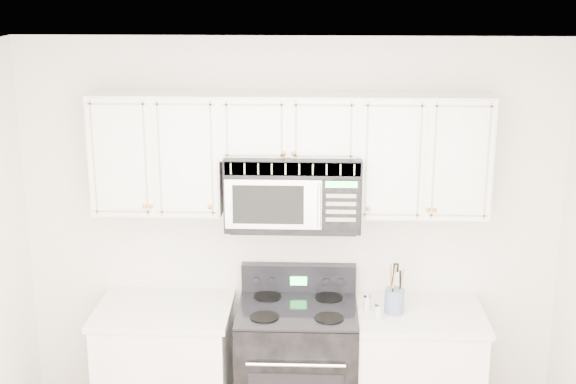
{
  "coord_description": "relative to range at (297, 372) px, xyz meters",
  "views": [
    {
      "loc": [
        0.18,
        -3.24,
        3.01
      ],
      "look_at": [
        0.0,
        1.3,
        1.73
      ],
      "focal_mm": 50.0,
      "sensor_mm": 36.0,
      "label": 1
    }
  ],
  "objects": [
    {
      "name": "upper_cabinets",
      "position": [
        -0.05,
        0.15,
        1.45
      ],
      "size": [
        2.44,
        0.37,
        0.75
      ],
      "color": "white",
      "rests_on": "ground"
    },
    {
      "name": "shaker_salt",
      "position": [
        0.44,
        0.0,
        0.49
      ],
      "size": [
        0.05,
        0.05,
        0.11
      ],
      "color": "#BCBBC0",
      "rests_on": "base_cabinet_right"
    },
    {
      "name": "base_cabinet_right",
      "position": [
        0.75,
        0.01,
        -0.06
      ],
      "size": [
        0.86,
        0.65,
        0.92
      ],
      "color": "white",
      "rests_on": "ground"
    },
    {
      "name": "utensil_crock",
      "position": [
        0.61,
        -0.02,
        0.52
      ],
      "size": [
        0.12,
        0.12,
        0.33
      ],
      "color": "slate",
      "rests_on": "base_cabinet_right"
    },
    {
      "name": "base_cabinet_left",
      "position": [
        -0.85,
        0.01,
        -0.06
      ],
      "size": [
        0.86,
        0.65,
        0.92
      ],
      "color": "white",
      "rests_on": "ground"
    },
    {
      "name": "room",
      "position": [
        -0.05,
        -1.43,
        0.82
      ],
      "size": [
        3.51,
        3.51,
        2.61
      ],
      "color": "brown",
      "rests_on": "ground"
    },
    {
      "name": "shaker_pepper",
      "position": [
        0.5,
        -0.12,
        0.49
      ],
      "size": [
        0.04,
        0.04,
        0.11
      ],
      "color": "#BCBBC0",
      "rests_on": "base_cabinet_right"
    },
    {
      "name": "range",
      "position": [
        0.0,
        0.0,
        0.0
      ],
      "size": [
        0.75,
        0.69,
        1.12
      ],
      "color": "black",
      "rests_on": "ground"
    },
    {
      "name": "microwave",
      "position": [
        -0.03,
        0.11,
        1.19
      ],
      "size": [
        0.83,
        0.46,
        0.46
      ],
      "color": "black",
      "rests_on": "ground"
    }
  ]
}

